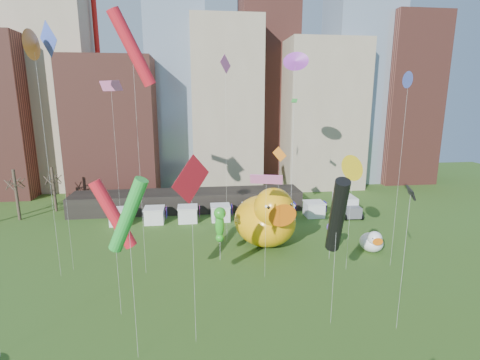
{
  "coord_description": "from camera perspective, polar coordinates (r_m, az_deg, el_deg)",
  "views": [
    {
      "loc": [
        -2.65,
        -17.3,
        18.33
      ],
      "look_at": [
        0.89,
        10.73,
        12.0
      ],
      "focal_mm": 27.0,
      "sensor_mm": 36.0,
      "label": 1
    }
  ],
  "objects": [
    {
      "name": "skyline",
      "position": [
        78.57,
        -3.73,
        14.87
      ],
      "size": [
        101.0,
        23.0,
        68.0
      ],
      "color": "brown",
      "rests_on": "ground"
    },
    {
      "name": "pavilion",
      "position": [
        61.63,
        -8.18,
        -3.25
      ],
      "size": [
        38.0,
        6.0,
        3.2
      ],
      "primitive_type": "cube",
      "color": "black",
      "rests_on": "ground"
    },
    {
      "name": "vendor_tents",
      "position": [
        56.13,
        -3.1,
        -5.26
      ],
      "size": [
        33.24,
        2.8,
        2.4
      ],
      "color": "white",
      "rests_on": "ground"
    },
    {
      "name": "bare_trees",
      "position": [
        65.64,
        -31.77,
        -1.9
      ],
      "size": [
        8.44,
        6.44,
        8.5
      ],
      "color": "#382B21",
      "rests_on": "ground"
    },
    {
      "name": "big_duck",
      "position": [
        45.82,
        4.21,
        -6.0
      ],
      "size": [
        9.15,
        11.19,
        8.11
      ],
      "rotation": [
        0.0,
        0.0,
        0.18
      ],
      "color": "#FFAB0D",
      "rests_on": "ground"
    },
    {
      "name": "small_duck",
      "position": [
        47.61,
        20.14,
        -9.1
      ],
      "size": [
        3.15,
        3.96,
        2.91
      ],
      "rotation": [
        0.0,
        0.0,
        -0.13
      ],
      "color": "white",
      "rests_on": "ground"
    },
    {
      "name": "seahorse_green",
      "position": [
        41.34,
        -3.22,
        -6.59
      ],
      "size": [
        1.57,
        1.88,
        6.46
      ],
      "rotation": [
        0.0,
        0.0,
        0.14
      ],
      "color": "silver",
      "rests_on": "ground"
    },
    {
      "name": "seahorse_purple",
      "position": [
        43.48,
        14.14,
        -8.23
      ],
      "size": [
        1.12,
        1.44,
        4.51
      ],
      "rotation": [
        0.0,
        0.0,
        0.01
      ],
      "color": "silver",
      "rests_on": "ground"
    },
    {
      "name": "box_truck",
      "position": [
        61.59,
        16.4,
        -3.74
      ],
      "size": [
        3.09,
        7.06,
        2.95
      ],
      "rotation": [
        0.0,
        0.0,
        -0.04
      ],
      "color": "silver",
      "rests_on": "ground"
    },
    {
      "name": "kite_0",
      "position": [
        25.43,
        -7.73,
        -0.14
      ],
      "size": [
        2.62,
        2.37,
        14.63
      ],
      "color": "silver",
      "rests_on": "ground"
    },
    {
      "name": "kite_1",
      "position": [
        48.24,
        -19.74,
        13.74
      ],
      "size": [
        3.26,
        3.23,
        20.57
      ],
      "color": "silver",
      "rests_on": "ground"
    },
    {
      "name": "kite_2",
      "position": [
        29.36,
        15.09,
        -5.58
      ],
      "size": [
        1.98,
        4.14,
        12.77
      ],
      "color": "silver",
      "rests_on": "ground"
    },
    {
      "name": "kite_3",
      "position": [
        48.97,
        8.57,
        11.81
      ],
      "size": [
        0.47,
        1.64,
        18.42
      ],
      "color": "silver",
      "rests_on": "ground"
    },
    {
      "name": "kite_4",
      "position": [
        39.07,
        17.43,
        1.85
      ],
      "size": [
        0.71,
        2.65,
        12.74
      ],
      "color": "silver",
      "rests_on": "ground"
    },
    {
      "name": "kite_5",
      "position": [
        41.26,
        -27.96,
        18.52
      ],
      "size": [
        2.42,
        2.51,
        25.7
      ],
      "color": "silver",
      "rests_on": "ground"
    },
    {
      "name": "kite_6",
      "position": [
        40.29,
        -29.81,
        18.02
      ],
      "size": [
        0.41,
        2.77,
        24.63
      ],
      "color": "silver",
      "rests_on": "ground"
    },
    {
      "name": "kite_8",
      "position": [
        37.58,
        -16.68,
        19.3
      ],
      "size": [
        4.36,
        2.36,
        26.59
      ],
      "color": "silver",
      "rests_on": "ground"
    },
    {
      "name": "kite_9",
      "position": [
        44.73,
        -2.31,
        16.82
      ],
      "size": [
        1.43,
        1.77,
        23.53
      ],
      "color": "silver",
      "rests_on": "ground"
    },
    {
      "name": "kite_10",
      "position": [
        29.93,
        25.36,
        -1.96
      ],
      "size": [
        1.12,
        2.2,
        11.86
      ],
      "color": "silver",
      "rests_on": "ground"
    },
    {
      "name": "kite_11",
      "position": [
        25.09,
        -17.27,
        -5.32
      ],
      "size": [
        3.26,
        1.89,
        13.52
      ],
      "color": "silver",
      "rests_on": "ground"
    },
    {
      "name": "kite_13",
      "position": [
        41.31,
        25.08,
        14.03
      ],
      "size": [
        0.47,
        1.69,
        21.09
      ],
      "color": "silver",
      "rests_on": "ground"
    },
    {
      "name": "kite_14",
      "position": [
        52.07,
        6.25,
        3.86
      ],
      "size": [
        1.78,
        1.36,
        11.76
      ],
      "color": "silver",
      "rests_on": "ground"
    },
    {
      "name": "kite_15",
      "position": [
        50.73,
        8.74,
        18.02
      ],
      "size": [
        2.13,
        1.63,
        24.45
      ],
      "color": "silver",
      "rests_on": "ground"
    },
    {
      "name": "kite_16",
      "position": [
        31.38,
        -19.4,
        -5.15
      ],
      "size": [
        3.59,
        1.29,
        12.13
      ],
      "color": "silver",
      "rests_on": "ground"
    },
    {
      "name": "kite_17",
      "position": [
        35.95,
        4.17,
        0.04
      ],
      "size": [
        3.23,
        1.31,
        11.05
      ],
      "color": "silver",
      "rests_on": "ground"
    }
  ]
}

